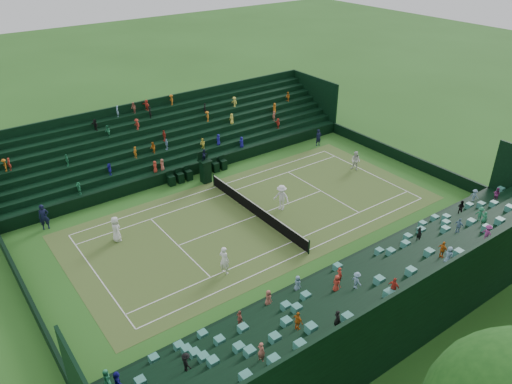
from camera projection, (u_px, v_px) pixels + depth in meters
The scene contains 17 objects.
ground at pixel (256, 216), 36.37m from camera, with size 160.00×160.00×0.00m, color #28581C.
court_surface at pixel (256, 216), 36.37m from camera, with size 12.97×26.77×0.01m, color #337627.
perimeter_wall_north at pixel (400, 156), 44.32m from camera, with size 17.17×0.20×1.00m, color black.
perimeter_wall_south at pixel (27, 296), 27.94m from camera, with size 17.17×0.20×1.00m, color black.
perimeter_wall_east at pixel (339, 269), 30.13m from camera, with size 0.20×31.77×1.00m, color black.
perimeter_wall_west at pixel (197, 168), 42.13m from camera, with size 0.20×31.77×1.00m, color black.
north_grandstand at pixel (395, 292), 26.67m from camera, with size 6.60×32.00×4.90m.
south_grandstand at pixel (173, 141), 44.57m from camera, with size 6.60×32.00×4.90m.
tennis_net at pixel (256, 210), 36.12m from camera, with size 11.67×0.10×1.06m.
umpire_chair at pixel (205, 168), 40.47m from camera, with size 0.92×0.92×2.90m.
courtside_chairs at pixel (198, 172), 41.63m from camera, with size 0.55×5.52×1.19m.
player_near_west at pixel (116, 229), 33.17m from camera, with size 0.89×0.58×1.83m, color white.
player_near_east at pixel (224, 260), 30.11m from camera, with size 0.69×0.46×1.91m, color white.
player_far_west at pixel (356, 161), 42.60m from camera, with size 0.82×0.64×1.69m, color white.
player_far_east at pixel (281, 198), 36.72m from camera, with size 1.30×0.75×2.01m, color white.
line_judge_north at pixel (318, 138), 47.19m from camera, with size 0.59×0.39×1.61m, color black.
line_judge_south at pixel (44, 217), 34.46m from camera, with size 0.69×0.45×1.89m, color black.
Camera 1 is at (25.03, -18.25, 19.14)m, focal length 35.00 mm.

